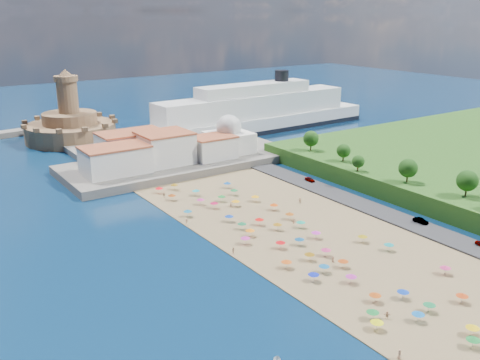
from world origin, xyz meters
TOP-DOWN VIEW (x-y plane):
  - ground at (0.00, 0.00)m, footprint 700.00×700.00m
  - terrace at (10.00, 73.00)m, footprint 90.00×36.00m
  - jetty at (-12.00, 108.00)m, footprint 18.00×70.00m
  - waterfront_buildings at (-3.05, 73.64)m, footprint 57.00×29.00m
  - domed_building at (30.00, 71.00)m, footprint 16.00×16.00m
  - fortress at (-12.00, 138.00)m, footprint 40.00×40.00m
  - cruise_ship at (68.38, 107.50)m, footprint 131.56×23.56m
  - beach_parasols at (-1.18, -10.60)m, footprint 33.05×116.29m
  - beachgoers at (-3.02, -5.98)m, footprint 38.57×97.57m
  - parked_cars at (36.00, -4.90)m, footprint 1.89×68.32m
  - hillside_trees at (49.39, -4.94)m, footprint 11.89×111.05m

SIDE VIEW (x-z plane):
  - ground at x=0.00m, z-range 0.00..0.00m
  - beachgoers at x=-3.02m, z-range 0.21..1.99m
  - jetty at x=-12.00m, z-range 0.00..2.40m
  - parked_cars at x=36.00m, z-range 0.67..2.09m
  - terrace at x=10.00m, z-range 0.00..3.00m
  - beach_parasols at x=-1.18m, z-range 1.05..3.25m
  - fortress at x=-12.00m, z-range -9.52..22.88m
  - waterfront_buildings at x=-3.05m, z-range 2.38..13.38m
  - cruise_ship at x=68.38m, z-range -5.83..22.77m
  - domed_building at x=30.00m, z-range 1.47..16.47m
  - hillside_trees at x=49.39m, z-range 6.35..14.14m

